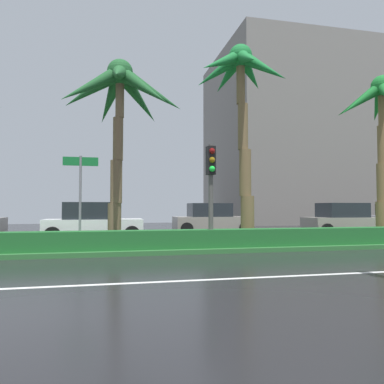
{
  "coord_description": "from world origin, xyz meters",
  "views": [
    {
      "loc": [
        2.5,
        -5.45,
        1.5
      ],
      "look_at": [
        6.4,
        11.8,
        2.22
      ],
      "focal_mm": 34.66,
      "sensor_mm": 36.0,
      "label": 1
    }
  ],
  "objects_px": {
    "palm_tree_mid_right": "(382,113)",
    "palm_tree_centre_right": "(242,86)",
    "traffic_signal_median_right": "(211,176)",
    "palm_tree_centre": "(120,98)",
    "car_in_traffic_third": "(211,219)",
    "street_name_sign": "(80,189)",
    "car_in_traffic_fourth": "(344,220)",
    "car_in_traffic_second": "(93,222)"
  },
  "relations": [
    {
      "from": "street_name_sign",
      "to": "car_in_traffic_second",
      "type": "xyz_separation_m",
      "value": [
        0.2,
        5.02,
        -1.25
      ]
    },
    {
      "from": "palm_tree_centre",
      "to": "car_in_traffic_third",
      "type": "bearing_deg",
      "value": 53.96
    },
    {
      "from": "traffic_signal_median_right",
      "to": "car_in_traffic_second",
      "type": "distance_m",
      "value": 6.94
    },
    {
      "from": "car_in_traffic_second",
      "to": "car_in_traffic_fourth",
      "type": "bearing_deg",
      "value": 0.86
    },
    {
      "from": "palm_tree_mid_right",
      "to": "palm_tree_centre_right",
      "type": "bearing_deg",
      "value": 178.28
    },
    {
      "from": "palm_tree_centre",
      "to": "palm_tree_mid_right",
      "type": "xyz_separation_m",
      "value": [
        10.75,
        0.19,
        0.13
      ]
    },
    {
      "from": "palm_tree_centre_right",
      "to": "traffic_signal_median_right",
      "type": "relative_size",
      "value": 2.2
    },
    {
      "from": "traffic_signal_median_right",
      "to": "car_in_traffic_second",
      "type": "bearing_deg",
      "value": 126.94
    },
    {
      "from": "palm_tree_centre",
      "to": "car_in_traffic_third",
      "type": "height_order",
      "value": "palm_tree_centre"
    },
    {
      "from": "palm_tree_centre_right",
      "to": "palm_tree_mid_right",
      "type": "bearing_deg",
      "value": -1.72
    },
    {
      "from": "street_name_sign",
      "to": "car_in_traffic_fourth",
      "type": "distance_m",
      "value": 14.24
    },
    {
      "from": "palm_tree_mid_right",
      "to": "car_in_traffic_fourth",
      "type": "relative_size",
      "value": 1.59
    },
    {
      "from": "palm_tree_centre_right",
      "to": "car_in_traffic_fourth",
      "type": "distance_m",
      "value": 10.0
    },
    {
      "from": "palm_tree_centre_right",
      "to": "car_in_traffic_fourth",
      "type": "xyz_separation_m",
      "value": [
        7.32,
        4.21,
        -5.35
      ]
    },
    {
      "from": "palm_tree_centre_right",
      "to": "car_in_traffic_third",
      "type": "relative_size",
      "value": 1.78
    },
    {
      "from": "traffic_signal_median_right",
      "to": "car_in_traffic_third",
      "type": "xyz_separation_m",
      "value": [
        2.34,
        8.32,
        -1.72
      ]
    },
    {
      "from": "palm_tree_mid_right",
      "to": "car_in_traffic_third",
      "type": "bearing_deg",
      "value": 127.06
    },
    {
      "from": "palm_tree_centre_right",
      "to": "street_name_sign",
      "type": "height_order",
      "value": "palm_tree_centre_right"
    },
    {
      "from": "traffic_signal_median_right",
      "to": "car_in_traffic_second",
      "type": "height_order",
      "value": "traffic_signal_median_right"
    },
    {
      "from": "palm_tree_mid_right",
      "to": "car_in_traffic_third",
      "type": "relative_size",
      "value": 1.59
    },
    {
      "from": "palm_tree_centre",
      "to": "palm_tree_centre_right",
      "type": "distance_m",
      "value": 4.73
    },
    {
      "from": "palm_tree_centre",
      "to": "street_name_sign",
      "type": "xyz_separation_m",
      "value": [
        -1.24,
        -0.62,
        -3.21
      ]
    },
    {
      "from": "palm_tree_centre",
      "to": "traffic_signal_median_right",
      "type": "distance_m",
      "value": 4.18
    },
    {
      "from": "car_in_traffic_second",
      "to": "car_in_traffic_fourth",
      "type": "distance_m",
      "value": 12.99
    },
    {
      "from": "car_in_traffic_second",
      "to": "car_in_traffic_third",
      "type": "distance_m",
      "value": 7.03
    },
    {
      "from": "palm_tree_centre",
      "to": "car_in_traffic_fourth",
      "type": "height_order",
      "value": "palm_tree_centre"
    },
    {
      "from": "palm_tree_mid_right",
      "to": "car_in_traffic_third",
      "type": "xyz_separation_m",
      "value": [
        -5.4,
        7.15,
        -4.59
      ]
    },
    {
      "from": "palm_tree_centre_right",
      "to": "palm_tree_mid_right",
      "type": "relative_size",
      "value": 1.12
    },
    {
      "from": "street_name_sign",
      "to": "car_in_traffic_third",
      "type": "bearing_deg",
      "value": 50.41
    },
    {
      "from": "palm_tree_centre",
      "to": "car_in_traffic_second",
      "type": "height_order",
      "value": "palm_tree_centre"
    },
    {
      "from": "palm_tree_mid_right",
      "to": "car_in_traffic_second",
      "type": "distance_m",
      "value": 13.33
    },
    {
      "from": "street_name_sign",
      "to": "car_in_traffic_fourth",
      "type": "height_order",
      "value": "street_name_sign"
    },
    {
      "from": "traffic_signal_median_right",
      "to": "car_in_traffic_fourth",
      "type": "relative_size",
      "value": 0.81
    },
    {
      "from": "palm_tree_centre",
      "to": "palm_tree_mid_right",
      "type": "height_order",
      "value": "palm_tree_mid_right"
    },
    {
      "from": "palm_tree_centre_right",
      "to": "car_in_traffic_fourth",
      "type": "bearing_deg",
      "value": 29.92
    },
    {
      "from": "palm_tree_centre_right",
      "to": "car_in_traffic_fourth",
      "type": "height_order",
      "value": "palm_tree_centre_right"
    },
    {
      "from": "street_name_sign",
      "to": "palm_tree_mid_right",
      "type": "bearing_deg",
      "value": 3.9
    },
    {
      "from": "car_in_traffic_second",
      "to": "palm_tree_mid_right",
      "type": "bearing_deg",
      "value": -19.62
    },
    {
      "from": "palm_tree_centre_right",
      "to": "street_name_sign",
      "type": "relative_size",
      "value": 2.55
    },
    {
      "from": "car_in_traffic_fourth",
      "to": "palm_tree_centre",
      "type": "bearing_deg",
      "value": -158.98
    },
    {
      "from": "palm_tree_centre_right",
      "to": "traffic_signal_median_right",
      "type": "xyz_separation_m",
      "value": [
        -1.63,
        -1.36,
        -3.64
      ]
    },
    {
      "from": "palm_tree_centre_right",
      "to": "palm_tree_mid_right",
      "type": "height_order",
      "value": "palm_tree_centre_right"
    }
  ]
}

